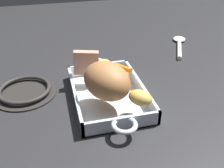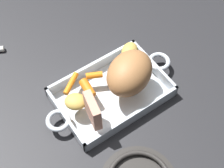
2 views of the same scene
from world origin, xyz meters
The scene contains 11 objects.
ground_plane centered at (0.00, 0.00, 0.00)m, with size 2.19×2.19×0.00m, color #232326.
roasting_dish centered at (0.00, 0.00, 0.01)m, with size 0.38×0.20×0.04m.
pork_roast centered at (0.05, -0.01, 0.09)m, with size 0.14×0.11×0.09m, color #AA7141.
roast_slice_thin centered at (-0.09, -0.05, 0.08)m, with size 0.02×0.07×0.07m, color tan.
baby_carrot_center_right centered at (-0.02, 0.05, 0.05)m, with size 0.02×0.02×0.04m, color orange.
baby_carrot_northwest centered at (-0.06, 0.03, 0.05)m, with size 0.02×0.02×0.05m, color orange.
baby_carrot_short centered at (-0.08, 0.07, 0.05)m, with size 0.01×0.01×0.07m, color orange.
potato_golden_small centered at (-0.10, 0.01, 0.06)m, with size 0.06×0.05×0.03m, color gold.
potato_halved centered at (0.10, 0.06, 0.06)m, with size 0.06×0.05×0.04m, color gold.
stove_burner_rear centered at (-0.08, -0.23, 0.01)m, with size 0.18×0.18×0.02m.
serving_spoon centered at (-0.29, 0.37, 0.01)m, with size 0.21×0.13×0.02m.
Camera 1 is at (0.60, -0.14, 0.43)m, focal length 41.61 mm.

